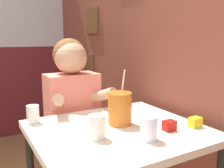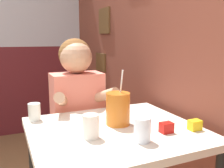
% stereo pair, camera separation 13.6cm
% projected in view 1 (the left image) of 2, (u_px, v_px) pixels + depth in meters
% --- Properties ---
extents(brick_wall_right, '(0.08, 4.54, 2.70)m').
position_uv_depth(brick_wall_right, '(114.00, 21.00, 2.16)').
color(brick_wall_right, brown).
rests_on(brick_wall_right, ground_plane).
extents(main_table, '(0.83, 0.74, 0.76)m').
position_uv_depth(main_table, '(118.00, 144.00, 1.27)').
color(main_table, beige).
rests_on(main_table, ground_plane).
extents(person_seated, '(0.42, 0.41, 1.20)m').
position_uv_depth(person_seated, '(73.00, 121.00, 1.70)').
color(person_seated, '#EA7F6B').
rests_on(person_seated, ground_plane).
extents(cocktail_pitcher, '(0.12, 0.12, 0.29)m').
position_uv_depth(cocktail_pitcher, '(120.00, 108.00, 1.30)').
color(cocktail_pitcher, '#C6661E').
rests_on(cocktail_pitcher, main_table).
extents(glass_near_pitcher, '(0.08, 0.08, 0.11)m').
position_uv_depth(glass_near_pitcher, '(149.00, 128.00, 1.10)').
color(glass_near_pitcher, silver).
rests_on(glass_near_pitcher, main_table).
extents(glass_center, '(0.07, 0.07, 0.10)m').
position_uv_depth(glass_center, '(33.00, 114.00, 1.32)').
color(glass_center, silver).
rests_on(glass_center, main_table).
extents(glass_far_side, '(0.08, 0.08, 0.11)m').
position_uv_depth(glass_far_side, '(97.00, 127.00, 1.11)').
color(glass_far_side, silver).
rests_on(glass_far_side, main_table).
extents(condiment_ketchup, '(0.06, 0.04, 0.05)m').
position_uv_depth(condiment_ketchup, '(169.00, 126.00, 1.22)').
color(condiment_ketchup, '#B7140F').
rests_on(condiment_ketchup, main_table).
extents(condiment_mustard, '(0.06, 0.04, 0.05)m').
position_uv_depth(condiment_mustard, '(195.00, 122.00, 1.26)').
color(condiment_mustard, yellow).
rests_on(condiment_mustard, main_table).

